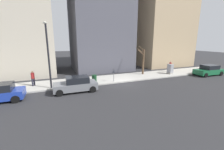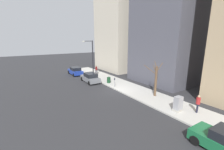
{
  "view_description": "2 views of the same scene",
  "coord_description": "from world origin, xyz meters",
  "px_view_note": "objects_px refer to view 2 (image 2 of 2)",
  "views": [
    {
      "loc": [
        -15.77,
        7.85,
        5.03
      ],
      "look_at": [
        0.97,
        1.17,
        0.84
      ],
      "focal_mm": 24.0,
      "sensor_mm": 36.0,
      "label": 1
    },
    {
      "loc": [
        -11.14,
        -15.84,
        6.76
      ],
      "look_at": [
        1.22,
        3.01,
        1.45
      ],
      "focal_mm": 24.0,
      "sensor_mm": 36.0,
      "label": 2
    }
  ],
  "objects_px": {
    "bare_tree": "(156,80)",
    "office_block_center": "(173,2)",
    "parking_meter": "(115,81)",
    "office_tower_right": "(123,17)",
    "trash_bin": "(109,80)",
    "parked_car_grey": "(90,78)",
    "pedestrian_near_meter": "(198,103)",
    "parked_car_blue": "(75,71)",
    "streetlamp": "(91,56)",
    "pedestrian_midblock": "(96,69)",
    "utility_box": "(178,104)"
  },
  "relations": [
    {
      "from": "parked_car_grey",
      "to": "parking_meter",
      "type": "xyz_separation_m",
      "value": [
        1.58,
        -4.73,
        0.24
      ]
    },
    {
      "from": "office_block_center",
      "to": "office_tower_right",
      "type": "bearing_deg",
      "value": 89.17
    },
    {
      "from": "pedestrian_midblock",
      "to": "office_tower_right",
      "type": "distance_m",
      "value": 13.66
    },
    {
      "from": "trash_bin",
      "to": "pedestrian_midblock",
      "type": "bearing_deg",
      "value": 79.47
    },
    {
      "from": "parked_car_grey",
      "to": "utility_box",
      "type": "height_order",
      "value": "utility_box"
    },
    {
      "from": "office_tower_right",
      "to": "parked_car_grey",
      "type": "bearing_deg",
      "value": -150.69
    },
    {
      "from": "pedestrian_midblock",
      "to": "parking_meter",
      "type": "bearing_deg",
      "value": 120.64
    },
    {
      "from": "parked_car_grey",
      "to": "pedestrian_near_meter",
      "type": "height_order",
      "value": "pedestrian_near_meter"
    },
    {
      "from": "pedestrian_midblock",
      "to": "office_tower_right",
      "type": "relative_size",
      "value": 0.07
    },
    {
      "from": "utility_box",
      "to": "bare_tree",
      "type": "bearing_deg",
      "value": 71.51
    },
    {
      "from": "streetlamp",
      "to": "parking_meter",
      "type": "bearing_deg",
      "value": -88.64
    },
    {
      "from": "parked_car_blue",
      "to": "bare_tree",
      "type": "height_order",
      "value": "bare_tree"
    },
    {
      "from": "parked_car_grey",
      "to": "parking_meter",
      "type": "relative_size",
      "value": 3.14
    },
    {
      "from": "streetlamp",
      "to": "office_tower_right",
      "type": "height_order",
      "value": "office_tower_right"
    },
    {
      "from": "pedestrian_midblock",
      "to": "office_block_center",
      "type": "bearing_deg",
      "value": 169.79
    },
    {
      "from": "parked_car_blue",
      "to": "bare_tree",
      "type": "distance_m",
      "value": 17.28
    },
    {
      "from": "parked_car_blue",
      "to": "pedestrian_midblock",
      "type": "relative_size",
      "value": 2.54
    },
    {
      "from": "streetlamp",
      "to": "utility_box",
      "type": "bearing_deg",
      "value": -86.47
    },
    {
      "from": "parked_car_grey",
      "to": "bare_tree",
      "type": "height_order",
      "value": "bare_tree"
    },
    {
      "from": "bare_tree",
      "to": "parking_meter",
      "type": "bearing_deg",
      "value": 111.58
    },
    {
      "from": "parked_car_grey",
      "to": "bare_tree",
      "type": "relative_size",
      "value": 1.02
    },
    {
      "from": "parking_meter",
      "to": "parked_car_blue",
      "type": "bearing_deg",
      "value": 98.81
    },
    {
      "from": "parked_car_grey",
      "to": "pedestrian_midblock",
      "type": "distance_m",
      "value": 5.26
    },
    {
      "from": "utility_box",
      "to": "pedestrian_midblock",
      "type": "relative_size",
      "value": 0.86
    },
    {
      "from": "bare_tree",
      "to": "trash_bin",
      "type": "bearing_deg",
      "value": 102.46
    },
    {
      "from": "parking_meter",
      "to": "trash_bin",
      "type": "relative_size",
      "value": 1.5
    },
    {
      "from": "parking_meter",
      "to": "utility_box",
      "type": "xyz_separation_m",
      "value": [
        0.85,
        -9.44,
        -0.13
      ]
    },
    {
      "from": "parking_meter",
      "to": "office_tower_right",
      "type": "height_order",
      "value": "office_tower_right"
    },
    {
      "from": "trash_bin",
      "to": "pedestrian_near_meter",
      "type": "relative_size",
      "value": 0.54
    },
    {
      "from": "parked_car_blue",
      "to": "office_tower_right",
      "type": "bearing_deg",
      "value": 0.14
    },
    {
      "from": "parked_car_blue",
      "to": "pedestrian_midblock",
      "type": "xyz_separation_m",
      "value": [
        3.42,
        -2.43,
        0.35
      ]
    },
    {
      "from": "streetlamp",
      "to": "trash_bin",
      "type": "height_order",
      "value": "streetlamp"
    },
    {
      "from": "trash_bin",
      "to": "parking_meter",
      "type": "bearing_deg",
      "value": -101.07
    },
    {
      "from": "parked_car_blue",
      "to": "pedestrian_near_meter",
      "type": "xyz_separation_m",
      "value": [
        3.89,
        -21.88,
        0.35
      ]
    },
    {
      "from": "streetlamp",
      "to": "pedestrian_midblock",
      "type": "xyz_separation_m",
      "value": [
        1.84,
        1.81,
        -2.93
      ]
    },
    {
      "from": "pedestrian_near_meter",
      "to": "office_block_center",
      "type": "bearing_deg",
      "value": 27.31
    },
    {
      "from": "parked_car_blue",
      "to": "bare_tree",
      "type": "bearing_deg",
      "value": -76.32
    },
    {
      "from": "parking_meter",
      "to": "pedestrian_near_meter",
      "type": "distance_m",
      "value": 10.81
    },
    {
      "from": "bare_tree",
      "to": "pedestrian_midblock",
      "type": "distance_m",
      "value": 14.39
    },
    {
      "from": "utility_box",
      "to": "trash_bin",
      "type": "xyz_separation_m",
      "value": [
        -0.4,
        11.74,
        -0.25
      ]
    },
    {
      "from": "parked_car_blue",
      "to": "trash_bin",
      "type": "xyz_separation_m",
      "value": [
        2.2,
        -8.98,
        -0.14
      ]
    },
    {
      "from": "streetlamp",
      "to": "office_tower_right",
      "type": "bearing_deg",
      "value": 22.33
    },
    {
      "from": "trash_bin",
      "to": "office_tower_right",
      "type": "bearing_deg",
      "value": 43.15
    },
    {
      "from": "bare_tree",
      "to": "office_block_center",
      "type": "xyz_separation_m",
      "value": [
        7.6,
        4.15,
        10.29
      ]
    },
    {
      "from": "utility_box",
      "to": "pedestrian_midblock",
      "type": "xyz_separation_m",
      "value": [
        0.82,
        18.29,
        0.24
      ]
    },
    {
      "from": "pedestrian_near_meter",
      "to": "office_tower_right",
      "type": "bearing_deg",
      "value": 47.08
    },
    {
      "from": "office_block_center",
      "to": "pedestrian_near_meter",
      "type": "bearing_deg",
      "value": -129.48
    },
    {
      "from": "trash_bin",
      "to": "office_tower_right",
      "type": "distance_m",
      "value": 17.1
    },
    {
      "from": "parked_car_grey",
      "to": "utility_box",
      "type": "relative_size",
      "value": 2.97
    },
    {
      "from": "utility_box",
      "to": "pedestrian_near_meter",
      "type": "height_order",
      "value": "pedestrian_near_meter"
    }
  ]
}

